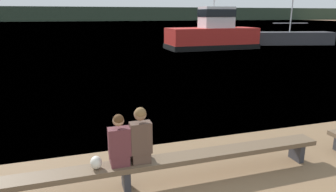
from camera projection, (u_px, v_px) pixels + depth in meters
water_surface at (73, 22)px, 117.47m from camera, size 240.00×240.00×0.00m
far_shoreline at (72, 14)px, 136.25m from camera, size 600.00×12.00×6.23m
bench_main at (126, 168)px, 5.44m from camera, size 8.16×0.42×0.50m
person_left at (119, 144)px, 5.29m from camera, size 0.38×0.43×0.97m
person_right at (140, 138)px, 5.38m from camera, size 0.38×0.44×1.06m
shopping_bag at (96, 163)px, 5.23m from camera, size 0.20×0.24×0.23m
tugboat_red at (212, 35)px, 27.66m from camera, size 8.38×3.45×7.15m
moored_sailboat at (293, 38)px, 31.41m from camera, size 8.32×3.89×9.91m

